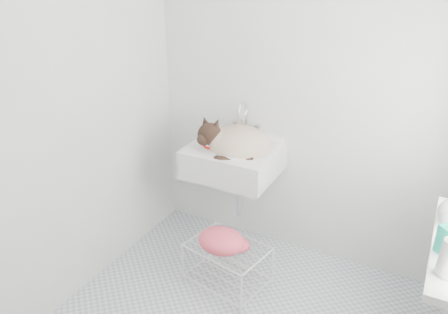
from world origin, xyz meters
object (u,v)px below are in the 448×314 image
at_px(bottle_b, 448,254).
at_px(cat, 234,143).
at_px(sink, 234,147).
at_px(wire_rack, 227,264).
at_px(bottle_a, 445,275).

bearing_deg(bottle_b, cat, 155.50).
xyz_separation_m(sink, bottle_b, (1.39, -0.65, 0.00)).
bearing_deg(sink, cat, -58.15).
relative_size(wire_rack, bottle_b, 2.46).
relative_size(sink, wire_rack, 1.22).
distance_m(cat, wire_rack, 0.83).
bearing_deg(bottle_b, wire_rack, 167.52).
xyz_separation_m(cat, wire_rack, (0.13, -0.35, -0.74)).
xyz_separation_m(sink, wire_rack, (0.14, -0.37, -0.70)).
distance_m(cat, bottle_a, 1.59).
relative_size(sink, bottle_b, 2.99).
bearing_deg(bottle_a, bottle_b, 90.00).
relative_size(wire_rack, bottle_a, 2.50).
bearing_deg(bottle_b, bottle_a, -90.00).
bearing_deg(cat, bottle_a, -42.20).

